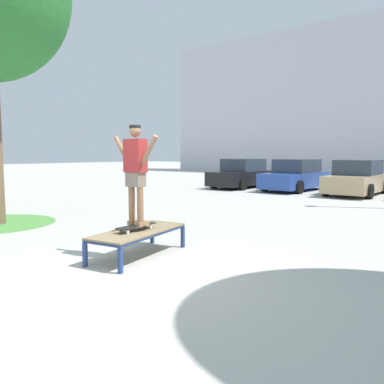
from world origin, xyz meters
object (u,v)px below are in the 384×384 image
(car_black, at_px, (242,174))
(car_blue, at_px, (296,176))
(skate_box, at_px, (138,233))
(skater, at_px, (136,168))
(skateboard, at_px, (136,226))
(car_tan, at_px, (357,179))

(car_black, xyz_separation_m, car_blue, (2.87, 0.14, 0.00))
(skate_box, xyz_separation_m, car_black, (-5.59, 12.91, 0.28))
(car_black, distance_m, car_blue, 2.87)
(skater, bearing_deg, skateboard, -88.15)
(car_black, height_order, car_tan, same)
(skateboard, xyz_separation_m, skater, (-0.00, 0.00, 0.99))
(skateboard, bearing_deg, skate_box, 99.27)
(skateboard, distance_m, car_black, 14.12)
(skater, bearing_deg, car_black, 113.36)
(skate_box, relative_size, skateboard, 2.48)
(skate_box, height_order, skateboard, skateboard)
(skater, height_order, car_blue, skater)
(skater, bearing_deg, skate_box, 99.50)
(skater, xyz_separation_m, car_blue, (-2.73, 13.10, -0.84))
(skateboard, relative_size, car_black, 0.19)
(skate_box, xyz_separation_m, car_tan, (0.15, 12.84, 0.28))
(skate_box, height_order, skater, skater)
(skateboard, relative_size, skater, 0.48)
(skate_box, bearing_deg, skater, -80.50)
(skate_box, relative_size, car_black, 0.47)
(skate_box, bearing_deg, car_tan, 89.34)
(car_blue, xyz_separation_m, car_tan, (2.87, -0.21, 0.00))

